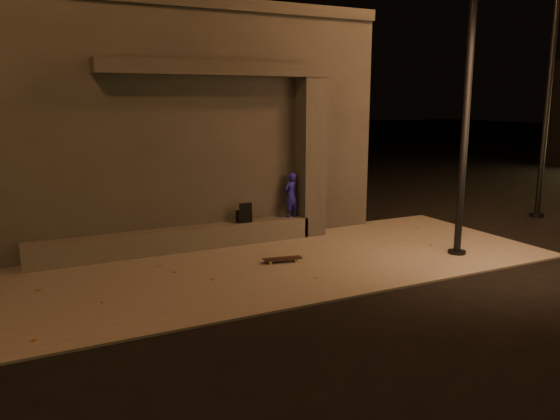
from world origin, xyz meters
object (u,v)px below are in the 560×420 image
backpack (244,215)px  skateboard (282,259)px  street_lamp_0 (470,50)px  column (310,158)px  skateboarder (291,195)px

backpack → skateboard: size_ratio=0.56×
skateboard → street_lamp_0: (3.51, -1.06, 3.97)m
column → street_lamp_0: size_ratio=0.50×
skateboarder → backpack: size_ratio=2.33×
skateboarder → street_lamp_0: size_ratio=0.14×
skateboard → street_lamp_0: bearing=-6.7°
street_lamp_0 → skateboard: bearing=163.2°
backpack → skateboard: bearing=-82.8°
column → backpack: size_ratio=8.11×
column → backpack: (-1.67, 0.00, -1.20)m
column → skateboard: 2.97m
backpack → street_lamp_0: (3.55, -2.84, 3.44)m
street_lamp_0 → backpack: bearing=141.3°
column → skateboard: (-1.63, -1.78, -1.73)m
backpack → skateboard: 1.86m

